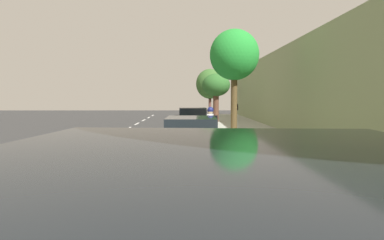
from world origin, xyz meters
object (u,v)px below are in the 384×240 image
(parked_sedan_green_second, at_px, (191,141))
(parked_sedan_black_mid, at_px, (192,120))
(street_tree_corner, at_px, (210,84))
(pedestrian_on_phone, at_px, (235,109))
(bicycle_at_curb, at_px, (205,139))
(cyclist_with_backpack, at_px, (211,123))
(street_tree_far_end, at_px, (216,86))
(street_tree_mid_block, at_px, (234,56))

(parked_sedan_green_second, distance_m, parked_sedan_black_mid, 9.86)
(street_tree_corner, distance_m, pedestrian_on_phone, 5.28)
(bicycle_at_curb, bearing_deg, parked_sedan_black_mid, 94.62)
(bicycle_at_curb, distance_m, cyclist_with_backpack, 0.86)
(street_tree_far_end, distance_m, street_tree_corner, 8.14)
(parked_sedan_green_second, distance_m, pedestrian_on_phone, 22.00)
(parked_sedan_green_second, distance_m, street_tree_corner, 26.00)
(parked_sedan_green_second, height_order, bicycle_at_curb, parked_sedan_green_second)
(street_tree_mid_block, xyz_separation_m, street_tree_corner, (0.00, 19.59, -0.66))
(cyclist_with_backpack, bearing_deg, street_tree_corner, 86.68)
(parked_sedan_black_mid, xyz_separation_m, pedestrian_on_phone, (4.10, 11.73, 0.27))
(bicycle_at_curb, height_order, cyclist_with_backpack, cyclist_with_backpack)
(parked_sedan_black_mid, relative_size, street_tree_mid_block, 0.84)
(parked_sedan_black_mid, relative_size, bicycle_at_curb, 2.60)
(parked_sedan_green_second, xyz_separation_m, parked_sedan_black_mid, (0.14, 9.86, 0.00))
(parked_sedan_black_mid, distance_m, street_tree_far_end, 8.35)
(parked_sedan_green_second, height_order, parked_sedan_black_mid, same)
(parked_sedan_green_second, height_order, street_tree_far_end, street_tree_far_end)
(parked_sedan_green_second, height_order, street_tree_mid_block, street_tree_mid_block)
(street_tree_mid_block, relative_size, street_tree_corner, 1.08)
(pedestrian_on_phone, bearing_deg, bicycle_at_curb, -101.50)
(bicycle_at_curb, xyz_separation_m, pedestrian_on_phone, (3.61, 17.74, 0.65))
(cyclist_with_backpack, height_order, street_tree_corner, street_tree_corner)
(parked_sedan_black_mid, relative_size, street_tree_far_end, 1.14)
(street_tree_far_end, height_order, pedestrian_on_phone, street_tree_far_end)
(pedestrian_on_phone, bearing_deg, street_tree_corner, 116.59)
(parked_sedan_green_second, bearing_deg, parked_sedan_black_mid, 89.20)
(street_tree_mid_block, bearing_deg, street_tree_far_end, 90.00)
(street_tree_far_end, xyz_separation_m, street_tree_corner, (0.00, 8.13, 0.46))
(bicycle_at_curb, xyz_separation_m, street_tree_corner, (1.52, 21.92, 3.11))
(parked_sedan_black_mid, height_order, bicycle_at_curb, parked_sedan_black_mid)
(parked_sedan_black_mid, distance_m, bicycle_at_curb, 6.04)
(parked_sedan_green_second, relative_size, pedestrian_on_phone, 2.76)
(bicycle_at_curb, xyz_separation_m, street_tree_mid_block, (1.52, 2.33, 3.77))
(street_tree_corner, bearing_deg, street_tree_mid_block, -90.00)
(parked_sedan_black_mid, relative_size, cyclist_with_backpack, 2.54)
(parked_sedan_green_second, height_order, street_tree_corner, street_tree_corner)
(parked_sedan_green_second, bearing_deg, street_tree_far_end, 83.07)
(parked_sedan_green_second, distance_m, bicycle_at_curb, 3.91)
(cyclist_with_backpack, xyz_separation_m, street_tree_mid_block, (1.30, 2.78, 3.08))
(cyclist_with_backpack, bearing_deg, parked_sedan_green_second, -104.01)
(bicycle_at_curb, bearing_deg, street_tree_far_end, 83.71)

